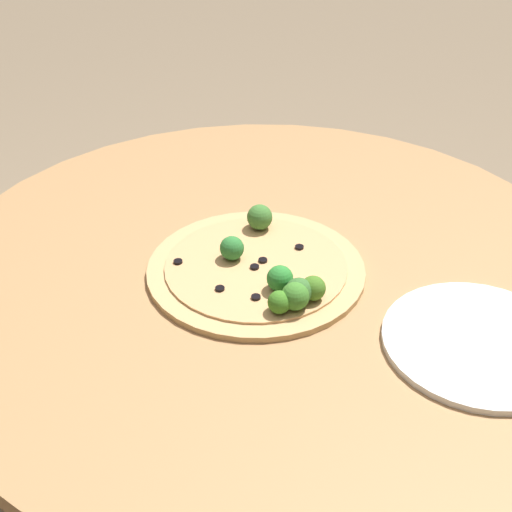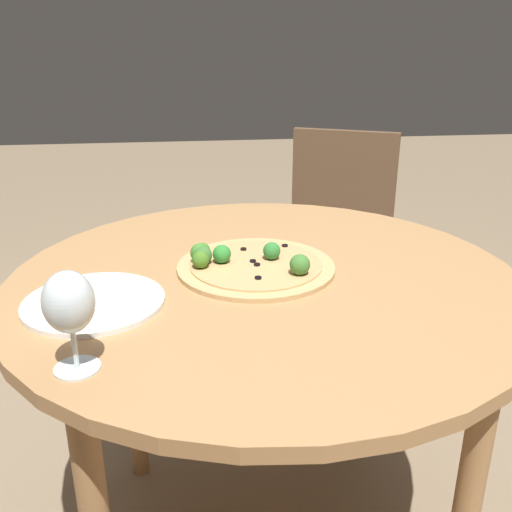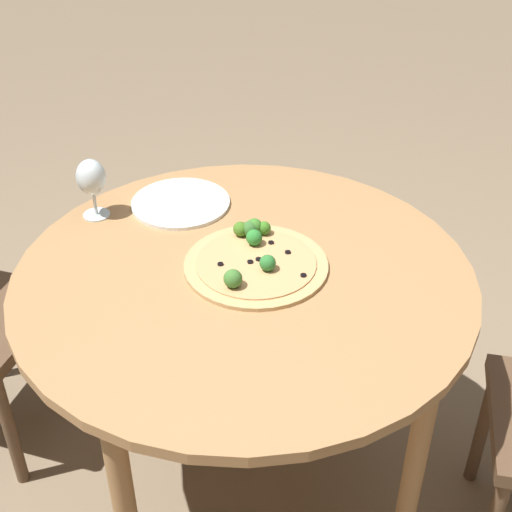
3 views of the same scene
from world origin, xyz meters
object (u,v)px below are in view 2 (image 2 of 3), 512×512
(chair_2, at_px, (334,253))
(plate_near, at_px, (94,302))
(wine_glass, at_px, (69,305))
(pizza, at_px, (251,264))

(chair_2, relative_size, plate_near, 3.53)
(plate_near, bearing_deg, wine_glass, -178.61)
(chair_2, distance_m, pizza, 0.91)
(pizza, bearing_deg, chair_2, -27.21)
(pizza, bearing_deg, plate_near, 113.15)
(chair_2, distance_m, wine_glass, 1.38)
(pizza, relative_size, wine_glass, 2.11)
(pizza, relative_size, plate_near, 1.29)
(pizza, xyz_separation_m, wine_glass, (-0.35, 0.30, 0.10))
(chair_2, relative_size, wine_glass, 5.79)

